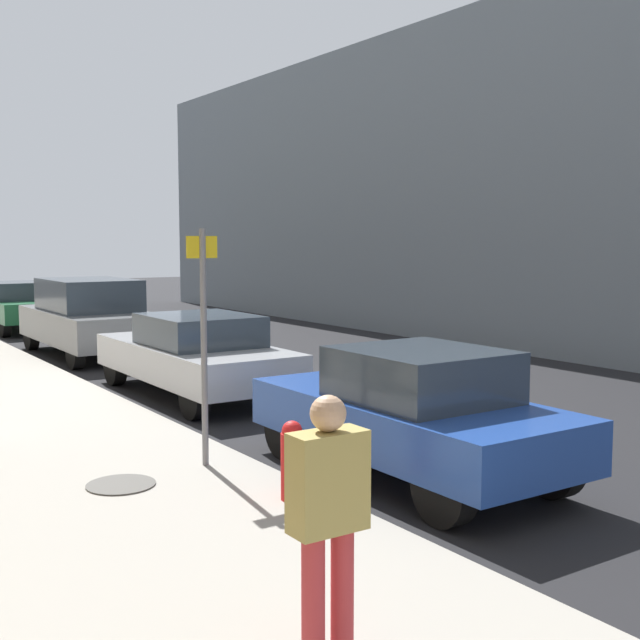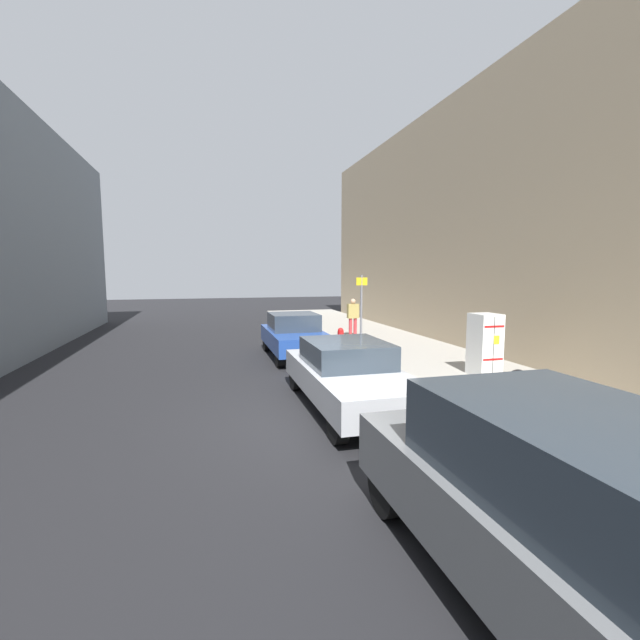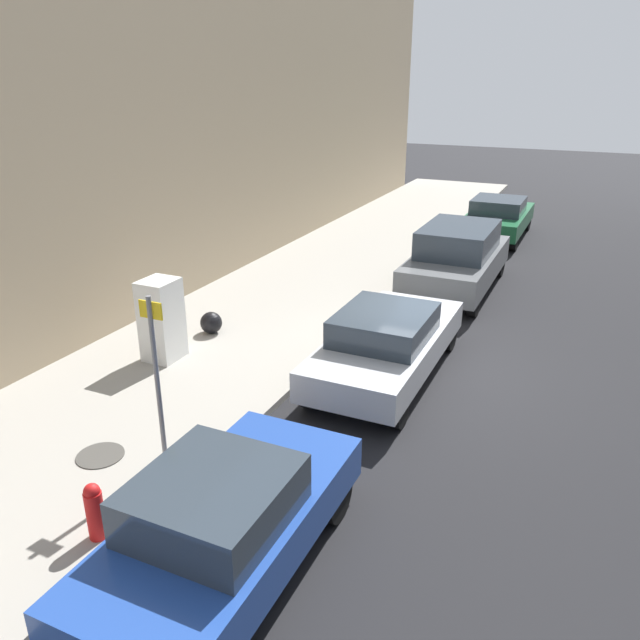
# 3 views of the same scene
# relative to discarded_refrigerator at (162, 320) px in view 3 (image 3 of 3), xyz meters

# --- Properties ---
(ground_plane) EXTENTS (80.00, 80.00, 0.00)m
(ground_plane) POSITION_rel_discarded_refrigerator_xyz_m (4.76, 1.83, -0.94)
(ground_plane) COLOR black
(sidewalk_slab) EXTENTS (4.72, 44.00, 0.13)m
(sidewalk_slab) POSITION_rel_discarded_refrigerator_xyz_m (0.52, 1.83, -0.88)
(sidewalk_slab) COLOR #9E998E
(sidewalk_slab) RESTS_ON ground
(building_facade_near) EXTENTS (1.89, 39.60, 9.28)m
(building_facade_near) POSITION_rel_discarded_refrigerator_xyz_m (-2.79, 1.83, 3.70)
(building_facade_near) COLOR tan
(building_facade_near) RESTS_ON ground
(discarded_refrigerator) EXTENTS (0.64, 0.72, 1.62)m
(discarded_refrigerator) POSITION_rel_discarded_refrigerator_xyz_m (0.00, 0.00, 0.00)
(discarded_refrigerator) COLOR white
(discarded_refrigerator) RESTS_ON sidewalk_slab
(manhole_cover) EXTENTS (0.70, 0.70, 0.02)m
(manhole_cover) POSITION_rel_discarded_refrigerator_xyz_m (1.28, -3.19, -0.80)
(manhole_cover) COLOR #47443F
(manhole_cover) RESTS_ON sidewalk_slab
(street_sign_post) EXTENTS (0.36, 0.07, 2.61)m
(street_sign_post) POSITION_rel_discarded_refrigerator_xyz_m (2.32, -2.98, 0.65)
(street_sign_post) COLOR slate
(street_sign_post) RESTS_ON sidewalk_slab
(fire_hydrant) EXTENTS (0.22, 0.22, 0.77)m
(fire_hydrant) POSITION_rel_discarded_refrigerator_xyz_m (2.50, -4.53, -0.42)
(fire_hydrant) COLOR red
(fire_hydrant) RESTS_ON sidewalk_slab
(trash_bag) EXTENTS (0.48, 0.48, 0.48)m
(trash_bag) POSITION_rel_discarded_refrigerator_xyz_m (0.13, 1.45, -0.57)
(trash_bag) COLOR black
(trash_bag) RESTS_ON sidewalk_slab
(parked_hatchback_blue) EXTENTS (1.74, 3.96, 1.45)m
(parked_hatchback_blue) POSITION_rel_discarded_refrigerator_xyz_m (4.19, -4.29, -0.20)
(parked_hatchback_blue) COLOR #23479E
(parked_hatchback_blue) RESTS_ON ground
(parked_sedan_silver) EXTENTS (1.82, 4.53, 1.38)m
(parked_sedan_silver) POSITION_rel_discarded_refrigerator_xyz_m (4.19, 1.29, -0.22)
(parked_sedan_silver) COLOR silver
(parked_sedan_silver) RESTS_ON ground
(parked_suv_gray) EXTENTS (1.96, 4.67, 1.74)m
(parked_suv_gray) POSITION_rel_discarded_refrigerator_xyz_m (4.19, 6.91, -0.05)
(parked_suv_gray) COLOR slate
(parked_suv_gray) RESTS_ON ground
(parked_sedan_green) EXTENTS (1.88, 4.35, 1.41)m
(parked_sedan_green) POSITION_rel_discarded_refrigerator_xyz_m (4.19, 13.11, -0.20)
(parked_sedan_green) COLOR #1E6038
(parked_sedan_green) RESTS_ON ground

